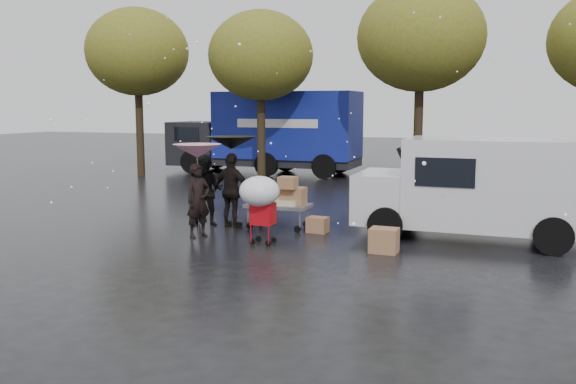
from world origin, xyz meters
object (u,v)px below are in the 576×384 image
(shopping_cart, at_px, (260,195))
(person_pink, at_px, (198,201))
(blue_truck, at_px, (269,133))
(yellow_taxi, at_px, (475,162))
(white_van, at_px, (478,187))
(person_black, at_px, (232,191))
(vendor_cart, at_px, (281,198))

(shopping_cart, bearing_deg, person_pink, 169.25)
(blue_truck, distance_m, yellow_taxi, 8.59)
(shopping_cart, height_order, yellow_taxi, yellow_taxi)
(white_van, bearing_deg, person_black, -173.50)
(yellow_taxi, bearing_deg, white_van, 165.34)
(shopping_cart, xyz_separation_m, yellow_taxi, (3.50, 13.21, -0.31))
(person_black, distance_m, yellow_taxi, 12.64)
(shopping_cart, bearing_deg, blue_truck, 111.20)
(blue_truck, relative_size, yellow_taxi, 1.88)
(vendor_cart, distance_m, yellow_taxi, 11.99)
(person_pink, relative_size, person_black, 0.91)
(shopping_cart, relative_size, yellow_taxi, 0.33)
(white_van, relative_size, blue_truck, 0.59)
(shopping_cart, bearing_deg, vendor_cart, 96.82)
(person_pink, bearing_deg, yellow_taxi, 7.58)
(person_pink, xyz_separation_m, person_black, (0.24, 1.24, 0.08))
(blue_truck, xyz_separation_m, yellow_taxi, (8.52, 0.27, -1.00))
(person_black, height_order, shopping_cart, person_black)
(vendor_cart, xyz_separation_m, white_van, (4.42, 0.38, 0.43))
(shopping_cart, height_order, blue_truck, blue_truck)
(yellow_taxi, bearing_deg, blue_truck, 73.50)
(person_black, height_order, white_van, white_van)
(vendor_cart, xyz_separation_m, yellow_taxi, (3.72, 11.40, 0.03))
(shopping_cart, distance_m, blue_truck, 13.89)
(shopping_cart, distance_m, yellow_taxi, 13.67)
(person_pink, bearing_deg, vendor_cart, -13.85)
(person_black, relative_size, shopping_cart, 1.22)
(vendor_cart, xyz_separation_m, blue_truck, (-4.80, 11.13, 1.03))
(shopping_cart, bearing_deg, yellow_taxi, 75.14)
(person_black, relative_size, white_van, 0.36)
(person_pink, distance_m, person_black, 1.26)
(white_van, relative_size, yellow_taxi, 1.11)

